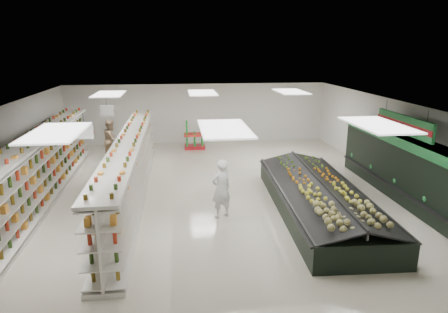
{
  "coord_description": "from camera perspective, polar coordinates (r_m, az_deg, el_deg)",
  "views": [
    {
      "loc": [
        -1.17,
        -13.6,
        5.11
      ],
      "look_at": [
        0.55,
        0.64,
        1.16
      ],
      "focal_mm": 32.0,
      "sensor_mm": 36.0,
      "label": 1
    }
  ],
  "objects": [
    {
      "name": "shopper_main",
      "position": [
        12.2,
        -0.39,
        -4.63
      ],
      "size": [
        0.81,
        0.71,
        1.86
      ],
      "primitive_type": "imported",
      "rotation": [
        0.0,
        0.0,
        3.63
      ],
      "color": "white",
      "rests_on": "floor"
    },
    {
      "name": "wall_right",
      "position": [
        16.25,
        23.5,
        1.63
      ],
      "size": [
        0.02,
        16.0,
        3.2
      ],
      "primitive_type": "cube",
      "color": "white",
      "rests_on": "floor"
    },
    {
      "name": "wall_left",
      "position": [
        15.21,
        -29.21,
        0.06
      ],
      "size": [
        0.02,
        16.0,
        3.2
      ],
      "primitive_type": "cube",
      "color": "white",
      "rests_on": "floor"
    },
    {
      "name": "aisle_sign_near",
      "position": [
        12.12,
        -19.32,
        3.32
      ],
      "size": [
        0.52,
        0.06,
        0.75
      ],
      "color": "white",
      "rests_on": "ceiling"
    },
    {
      "name": "aisle_sign_far",
      "position": [
        15.99,
        -16.39,
        6.3
      ],
      "size": [
        0.52,
        0.06,
        0.75
      ],
      "color": "white",
      "rests_on": "ceiling"
    },
    {
      "name": "produce_island",
      "position": [
        13.07,
        13.38,
        -5.71
      ],
      "size": [
        2.98,
        7.41,
        1.09
      ],
      "rotation": [
        0.0,
        0.0,
        -0.05
      ],
      "color": "black",
      "rests_on": "floor"
    },
    {
      "name": "gondola_left",
      "position": [
        14.37,
        -25.35,
        -2.6
      ],
      "size": [
        1.25,
        13.03,
        2.26
      ],
      "rotation": [
        0.0,
        0.0,
        0.02
      ],
      "color": "silver",
      "rests_on": "floor"
    },
    {
      "name": "ceiling",
      "position": [
        13.78,
        -1.98,
        7.43
      ],
      "size": [
        14.0,
        16.0,
        0.02
      ],
      "primitive_type": "cube",
      "color": "white",
      "rests_on": "wall_back"
    },
    {
      "name": "shopper_background",
      "position": [
        19.3,
        -15.78,
        2.36
      ],
      "size": [
        0.64,
        0.96,
        1.89
      ],
      "primitive_type": "imported",
      "rotation": [
        0.0,
        0.0,
        1.49
      ],
      "color": "tan",
      "rests_on": "floor"
    },
    {
      "name": "hortifruti_banner",
      "position": [
        14.4,
        24.28,
        4.21
      ],
      "size": [
        0.12,
        3.2,
        0.95
      ],
      "color": "#1E7134",
      "rests_on": "ceiling"
    },
    {
      "name": "gondola_center",
      "position": [
        14.24,
        -13.11,
        -1.95
      ],
      "size": [
        0.95,
        12.06,
        2.09
      ],
      "rotation": [
        0.0,
        0.0,
        -0.0
      ],
      "color": "silver",
      "rests_on": "floor"
    },
    {
      "name": "soda_endcap",
      "position": [
        20.66,
        -4.23,
        2.96
      ],
      "size": [
        1.11,
        0.76,
        1.4
      ],
      "rotation": [
        0.0,
        0.0,
        -0.02
      ],
      "color": "#AA131C",
      "rests_on": "floor"
    },
    {
      "name": "floor",
      "position": [
        14.57,
        -1.86,
        -5.13
      ],
      "size": [
        16.0,
        16.0,
        0.0
      ],
      "primitive_type": "plane",
      "color": "beige",
      "rests_on": "ground"
    },
    {
      "name": "produce_wall_case",
      "position": [
        14.86,
        24.64,
        -1.13
      ],
      "size": [
        0.93,
        8.0,
        2.2
      ],
      "color": "black",
      "rests_on": "floor"
    },
    {
      "name": "wall_front",
      "position": [
        6.71,
        4.36,
        -16.16
      ],
      "size": [
        14.0,
        0.02,
        3.2
      ],
      "primitive_type": "cube",
      "color": "white",
      "rests_on": "floor"
    },
    {
      "name": "wall_back",
      "position": [
        21.91,
        -3.78,
        6.15
      ],
      "size": [
        14.0,
        0.02,
        3.2
      ],
      "primitive_type": "cube",
      "color": "white",
      "rests_on": "floor"
    }
  ]
}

